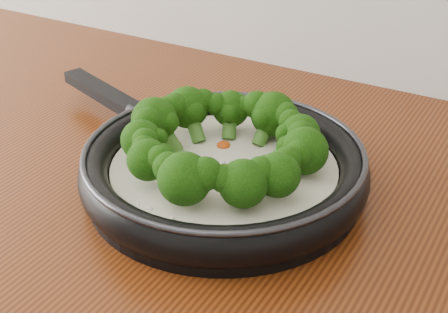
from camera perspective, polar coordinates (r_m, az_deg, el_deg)
The scene contains 1 object.
skillet at distance 0.81m, azimuth -0.17°, elevation -0.49°, with size 0.60×0.46×0.11m.
Camera 1 is at (0.43, 0.46, 1.35)m, focal length 51.78 mm.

